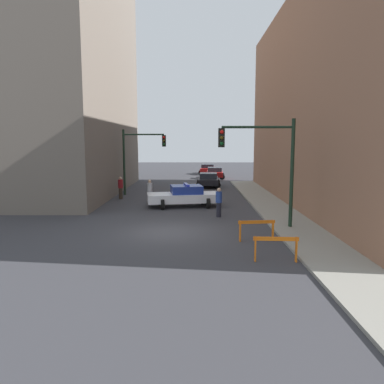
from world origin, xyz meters
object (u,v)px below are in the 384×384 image
at_px(traffic_light_near, 268,157).
at_px(police_car, 184,196).
at_px(traffic_light_far, 138,152).
at_px(pedestrian_crossing, 150,191).
at_px(parked_car_mid, 215,173).
at_px(pedestrian_sidewalk, 219,202).
at_px(parked_car_far, 208,169).
at_px(pedestrian_corner, 121,187).
at_px(barrier_mid, 257,227).
at_px(barrier_front, 276,245).
at_px(parked_car_near, 208,180).

distance_m(traffic_light_near, police_car, 8.05).
relative_size(traffic_light_far, pedestrian_crossing, 3.13).
xyz_separation_m(traffic_light_far, parked_car_mid, (6.84, 13.33, -2.72)).
bearing_deg(pedestrian_sidewalk, traffic_light_far, -148.67).
relative_size(police_car, parked_car_far, 1.11).
relative_size(police_car, pedestrian_corner, 2.98).
distance_m(traffic_light_far, parked_car_mid, 15.23).
distance_m(traffic_light_near, barrier_mid, 3.78).
relative_size(parked_car_far, barrier_front, 2.77).
relative_size(traffic_light_near, parked_car_far, 1.17).
relative_size(traffic_light_near, traffic_light_far, 1.00).
height_order(pedestrian_corner, pedestrian_sidewalk, same).
xyz_separation_m(police_car, pedestrian_corner, (-4.84, 3.36, 0.14)).
xyz_separation_m(traffic_light_near, parked_car_far, (-1.78, 31.30, -2.86)).
relative_size(pedestrian_crossing, pedestrian_corner, 1.00).
bearing_deg(pedestrian_crossing, police_car, -51.69).
bearing_deg(pedestrian_sidewalk, barrier_mid, 11.78).
distance_m(pedestrian_sidewalk, barrier_mid, 5.35).
relative_size(parked_car_mid, pedestrian_crossing, 2.64).
relative_size(traffic_light_near, police_car, 1.05).
bearing_deg(traffic_light_near, barrier_mid, -110.51).
bearing_deg(traffic_light_near, traffic_light_far, 124.19).
relative_size(traffic_light_far, parked_car_far, 1.17).
xyz_separation_m(parked_car_far, pedestrian_corner, (-7.25, -21.66, 0.19)).
distance_m(pedestrian_corner, barrier_mid, 14.43).
distance_m(barrier_front, barrier_mid, 2.79).
distance_m(pedestrian_crossing, pedestrian_sidewalk, 6.30).
distance_m(parked_car_mid, barrier_mid, 27.41).
bearing_deg(traffic_light_far, barrier_front, -66.28).
xyz_separation_m(traffic_light_near, barrier_mid, (-0.84, -2.25, -2.91)).
bearing_deg(pedestrian_corner, barrier_mid, 125.50).
bearing_deg(traffic_light_near, parked_car_far, 93.25).
height_order(pedestrian_sidewalk, barrier_mid, pedestrian_sidewalk).
distance_m(parked_car_mid, barrier_front, 30.20).
distance_m(parked_car_far, barrier_front, 36.36).
xyz_separation_m(traffic_light_far, parked_car_near, (5.82, 5.45, -2.72)).
bearing_deg(pedestrian_corner, barrier_front, 120.77).
relative_size(parked_car_near, pedestrian_corner, 2.64).
height_order(traffic_light_near, parked_car_far, traffic_light_near).
bearing_deg(barrier_front, pedestrian_sidewalk, 100.76).
relative_size(traffic_light_near, pedestrian_sidewalk, 3.13).
bearing_deg(pedestrian_sidewalk, parked_car_mid, 175.36).
bearing_deg(traffic_light_far, parked_car_near, 43.11).
relative_size(traffic_light_far, police_car, 1.05).
distance_m(traffic_light_far, barrier_front, 18.63).
relative_size(parked_car_mid, pedestrian_corner, 2.64).
distance_m(police_car, pedestrian_crossing, 2.64).
height_order(parked_car_mid, pedestrian_corner, pedestrian_corner).
bearing_deg(pedestrian_crossing, barrier_mid, -85.78).
height_order(parked_car_far, barrier_front, parked_car_far).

